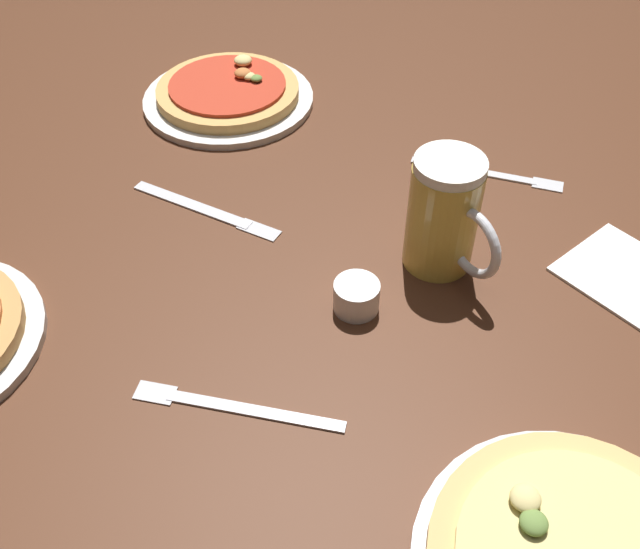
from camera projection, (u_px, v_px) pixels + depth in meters
ground_plane at (320, 294)px, 0.92m from camera, size 2.40×2.40×0.03m
pizza_plate_far at (228, 94)px, 1.21m from camera, size 0.29×0.29×0.05m
beer_mug_dark at (445, 216)px, 0.89m from camera, size 0.14×0.10×0.16m
ramekin_sauce at (356, 296)px, 0.87m from camera, size 0.06×0.06×0.04m
napkin_folded at (629, 276)px, 0.92m from camera, size 0.19×0.18×0.01m
fork_left at (233, 406)px, 0.78m from camera, size 0.23×0.08×0.01m
knife_right at (206, 209)px, 1.01m from camera, size 0.24×0.02×0.01m
fork_spare at (490, 173)px, 1.07m from camera, size 0.23×0.06×0.01m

